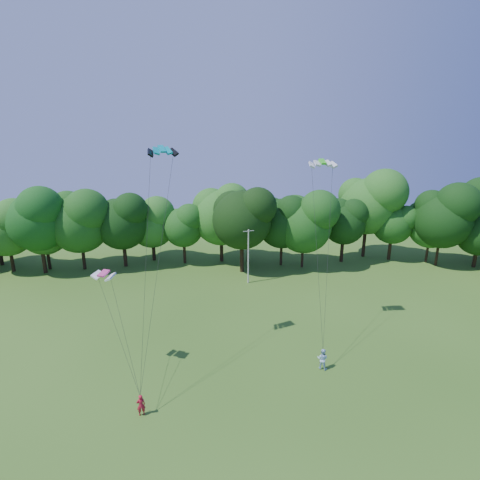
{
  "coord_description": "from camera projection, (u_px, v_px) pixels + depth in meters",
  "views": [
    {
      "loc": [
        -1.13,
        -18.71,
        20.07
      ],
      "look_at": [
        0.45,
        13.0,
        10.73
      ],
      "focal_mm": 28.0,
      "sensor_mm": 36.0,
      "label": 1
    }
  ],
  "objects": [
    {
      "name": "utility_pole",
      "position": [
        248.0,
        256.0,
        50.13
      ],
      "size": [
        1.46,
        0.52,
        7.52
      ],
      "rotation": [
        0.0,
        0.0,
        0.3
      ],
      "color": "#BAB9B1",
      "rests_on": "ground"
    },
    {
      "name": "kite_flyer_left",
      "position": [
        141.0,
        405.0,
        27.22
      ],
      "size": [
        0.72,
        0.58,
        1.71
      ],
      "primitive_type": "imported",
      "rotation": [
        0.0,
        0.0,
        3.44
      ],
      "color": "#B01629",
      "rests_on": "ground"
    },
    {
      "name": "kite_pink",
      "position": [
        104.0,
        273.0,
        30.31
      ],
      "size": [
        2.12,
        1.57,
        0.36
      ],
      "rotation": [
        0.0,
        0.0,
        -0.38
      ],
      "color": "#D13A82",
      "rests_on": "ground"
    },
    {
      "name": "kite_teal",
      "position": [
        162.0,
        149.0,
        30.53
      ],
      "size": [
        2.59,
        1.88,
        0.6
      ],
      "rotation": [
        0.0,
        0.0,
        0.4
      ],
      "color": "#058D9C",
      "rests_on": "ground"
    },
    {
      "name": "tree_back_west",
      "position": [
        37.0,
        218.0,
        52.51
      ],
      "size": [
        9.04,
        9.04,
        13.15
      ],
      "color": "#301F13",
      "rests_on": "ground"
    },
    {
      "name": "kite_green",
      "position": [
        322.0,
        162.0,
        35.03
      ],
      "size": [
        2.59,
        1.26,
        0.5
      ],
      "rotation": [
        0.0,
        0.0,
        0.05
      ],
      "color": "#35CF1F",
      "rests_on": "ground"
    },
    {
      "name": "ground",
      "position": [
        243.0,
        461.0,
        23.64
      ],
      "size": [
        160.0,
        160.0,
        0.0
      ],
      "primitive_type": "plane",
      "color": "#2F5A18",
      "rests_on": "ground"
    },
    {
      "name": "tree_back_east",
      "position": [
        432.0,
        222.0,
        57.37
      ],
      "size": [
        7.2,
        7.2,
        10.48
      ],
      "color": "#342714",
      "rests_on": "ground"
    },
    {
      "name": "kite_flyer_right",
      "position": [
        322.0,
        359.0,
        32.53
      ],
      "size": [
        1.17,
        1.1,
        1.92
      ],
      "primitive_type": "imported",
      "rotation": [
        0.0,
        0.0,
        2.62
      ],
      "color": "#B0D5F4",
      "rests_on": "ground"
    },
    {
      "name": "tree_back_center",
      "position": [
        242.0,
        216.0,
        52.93
      ],
      "size": [
        9.25,
        9.25,
        13.46
      ],
      "color": "black",
      "rests_on": "ground"
    }
  ]
}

